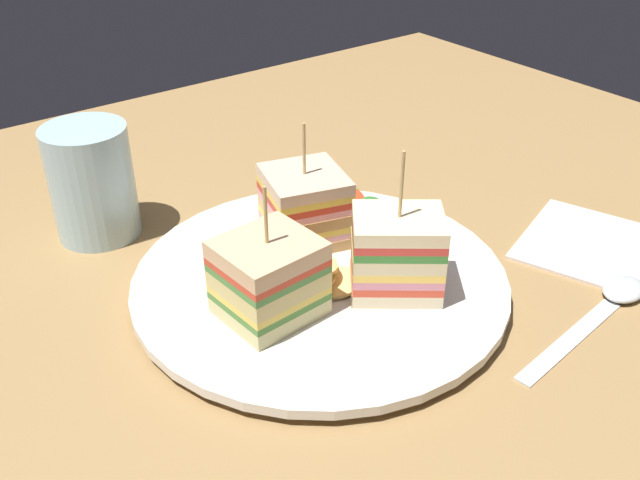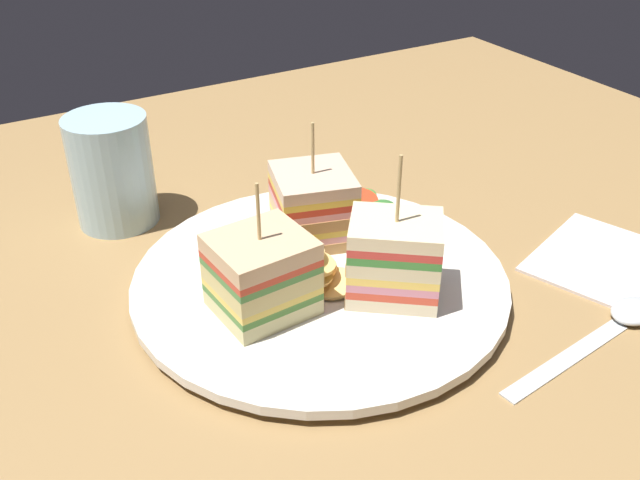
% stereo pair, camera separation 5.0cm
% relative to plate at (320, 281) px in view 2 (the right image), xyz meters
% --- Properties ---
extents(ground_plane, '(1.07, 0.90, 0.02)m').
position_rel_plate_xyz_m(ground_plane, '(0.00, 0.00, -0.02)').
color(ground_plane, '#9C7747').
extents(plate, '(0.27, 0.27, 0.01)m').
position_rel_plate_xyz_m(plate, '(0.00, 0.00, 0.00)').
color(plate, white).
rests_on(plate, ground_plane).
extents(sandwich_wedge_0, '(0.08, 0.08, 0.11)m').
position_rel_plate_xyz_m(sandwich_wedge_0, '(-0.03, 0.05, 0.03)').
color(sandwich_wedge_0, beige).
rests_on(sandwich_wedge_0, plate).
extents(sandwich_wedge_1, '(0.07, 0.08, 0.10)m').
position_rel_plate_xyz_m(sandwich_wedge_1, '(-0.02, -0.05, 0.03)').
color(sandwich_wedge_1, beige).
rests_on(sandwich_wedge_1, plate).
extents(sandwich_wedge_2, '(0.07, 0.06, 0.10)m').
position_rel_plate_xyz_m(sandwich_wedge_2, '(0.05, 0.01, 0.03)').
color(sandwich_wedge_2, beige).
rests_on(sandwich_wedge_2, plate).
extents(chip_pile, '(0.06, 0.06, 0.03)m').
position_rel_plate_xyz_m(chip_pile, '(0.01, 0.01, 0.02)').
color(chip_pile, '#F1CC72').
rests_on(chip_pile, plate).
extents(salad_garnish, '(0.07, 0.08, 0.01)m').
position_rel_plate_xyz_m(salad_garnish, '(-0.07, -0.07, 0.01)').
color(salad_garnish, '#3B8537').
rests_on(salad_garnish, plate).
extents(spoon, '(0.15, 0.04, 0.01)m').
position_rel_plate_xyz_m(spoon, '(-0.15, 0.14, -0.00)').
color(spoon, silver).
rests_on(spoon, ground_plane).
extents(napkin, '(0.15, 0.15, 0.01)m').
position_rel_plate_xyz_m(napkin, '(-0.22, 0.09, -0.01)').
color(napkin, silver).
rests_on(napkin, ground_plane).
extents(drinking_glass, '(0.07, 0.07, 0.09)m').
position_rel_plate_xyz_m(drinking_glass, '(0.10, -0.18, 0.03)').
color(drinking_glass, '#ABD2E2').
rests_on(drinking_glass, ground_plane).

